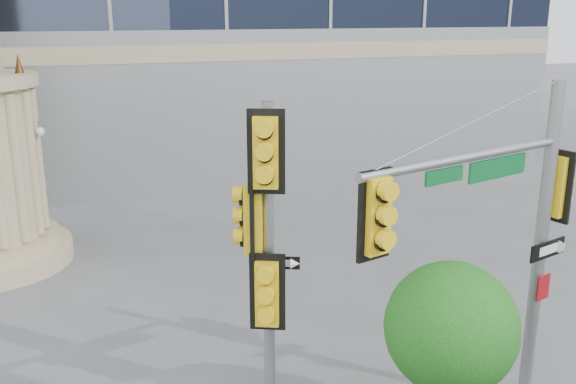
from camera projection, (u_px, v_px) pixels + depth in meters
name	position (u px, v px, depth m)	size (l,w,h in m)	color
main_signal_pole	(504.00, 228.00, 9.67)	(4.28, 1.59, 5.66)	slate
secondary_signal_pole	(264.00, 238.00, 10.34)	(0.90, 0.89, 5.32)	slate
street_tree	(452.00, 332.00, 9.48)	(2.02, 1.98, 3.15)	tan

